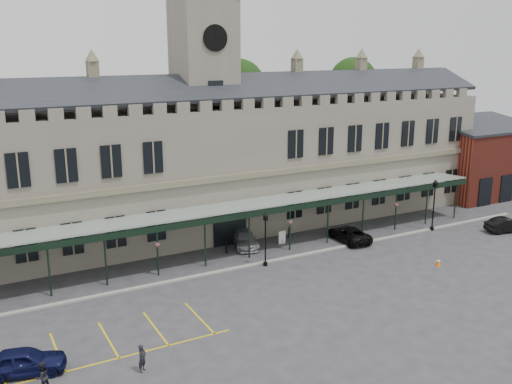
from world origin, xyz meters
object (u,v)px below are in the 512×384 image
lamp_post_right (434,200)px  sign_board (282,238)px  clock_tower (204,93)px  person_a (142,358)px  traffic_cone (438,262)px  lamp_post_mid (265,234)px  car_van (349,234)px  person_b (42,376)px  car_left_a (24,361)px  station_building (206,164)px  car_right_b (507,225)px  car_taxi (245,238)px

lamp_post_right → sign_board: 15.42m
clock_tower → person_a: (-13.20, -21.35, -12.32)m
traffic_cone → lamp_post_mid: bearing=151.4°
lamp_post_mid → person_a: size_ratio=2.86×
lamp_post_mid → car_van: 10.03m
clock_tower → person_b: clock_tower is taller
car_left_a → person_a: (5.74, -2.80, 0.04)m
lamp_post_mid → lamp_post_right: 18.72m
station_building → car_right_b: (25.00, -14.32, -5.77)m
lamp_post_mid → car_taxi: lamp_post_mid is taller
lamp_post_mid → person_a: (-13.51, -10.34, -1.90)m
sign_board → person_a: bearing=-141.3°
car_right_b → person_b: person_b is taller
sign_board → person_b: bearing=-149.6°
car_van → person_a: bearing=30.0°
person_a → car_taxi: bearing=8.7°
lamp_post_mid → station_building: bearing=91.6°
car_taxi → person_a: size_ratio=3.01×
lamp_post_right → person_b: lamp_post_right is taller
traffic_cone → person_a: (-25.86, -3.60, 0.47)m
car_right_b → person_b: size_ratio=2.66×
traffic_cone → car_van: (-2.66, 8.39, 0.35)m
lamp_post_right → person_b: size_ratio=3.19×
car_taxi → car_van: size_ratio=0.99×
station_building → lamp_post_mid: 11.57m
clock_tower → car_left_a: clock_tower is taller
clock_tower → lamp_post_right: bearing=-29.3°
lamp_post_mid → person_a: 17.12m
sign_board → car_right_b: size_ratio=0.28×
station_building → traffic_cone: size_ratio=91.85×
lamp_post_right → sign_board: (-14.82, 3.53, -2.42)m
person_a → sign_board: bearing=0.7°
car_taxi → traffic_cone: bearing=-28.7°
person_b → sign_board: bearing=-176.8°
lamp_post_right → person_a: size_ratio=3.18×
lamp_post_right → car_right_b: 7.42m
traffic_cone → sign_board: size_ratio=0.55×
car_left_a → person_a: 6.38m
car_van → person_a: (-23.20, -11.99, 0.12)m
car_left_a → person_b: 2.16m
station_building → car_right_b: 29.38m
lamp_post_mid → car_taxi: bearing=82.2°
station_building → person_b: size_ratio=37.82×
lamp_post_right → person_b: 38.70m
lamp_post_right → car_left_a: (-37.97, -7.89, -2.25)m
lamp_post_mid → car_van: bearing=9.7°
person_a → person_b: 5.15m
traffic_cone → person_b: person_b is taller
traffic_cone → car_left_a: (-31.59, -0.81, 0.43)m
lamp_post_mid → person_b: bearing=-152.7°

